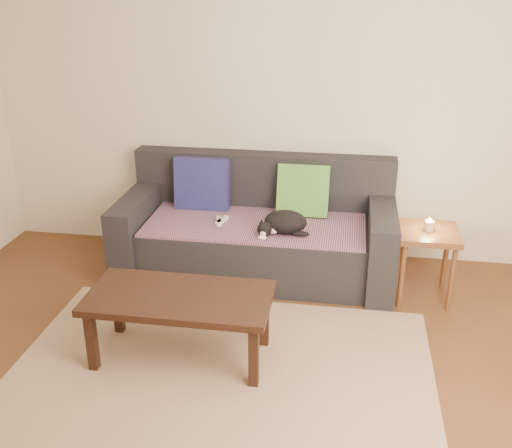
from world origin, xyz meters
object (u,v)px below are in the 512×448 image
at_px(cat, 284,223).
at_px(wii_remote_b, 219,221).
at_px(wii_remote_a, 222,221).
at_px(side_table, 427,243).
at_px(sofa, 257,234).
at_px(coffee_table, 179,303).

bearing_deg(cat, wii_remote_b, 167.67).
bearing_deg(wii_remote_a, side_table, -76.81).
bearing_deg(sofa, wii_remote_b, -153.44).
distance_m(wii_remote_a, coffee_table, 1.14).
distance_m(wii_remote_b, coffee_table, 1.12).
height_order(cat, coffee_table, cat).
relative_size(wii_remote_b, side_table, 0.28).
xyz_separation_m(sofa, coffee_table, (-0.27, -1.26, 0.07)).
distance_m(cat, wii_remote_b, 0.52).
bearing_deg(coffee_table, sofa, 77.90).
bearing_deg(sofa, cat, -46.43).
bearing_deg(wii_remote_a, wii_remote_b, 145.40).
bearing_deg(wii_remote_b, sofa, -77.63).
relative_size(sofa, coffee_table, 1.92).
height_order(wii_remote_b, side_table, side_table).
xyz_separation_m(cat, wii_remote_b, (-0.51, 0.11, -0.06)).
bearing_deg(coffee_table, cat, 63.57).
bearing_deg(wii_remote_b, coffee_table, 166.06).
height_order(cat, side_table, cat).
bearing_deg(side_table, cat, -179.94).
height_order(sofa, wii_remote_a, sofa).
xyz_separation_m(sofa, wii_remote_b, (-0.27, -0.14, 0.15)).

